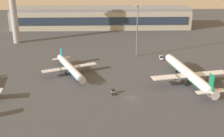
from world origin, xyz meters
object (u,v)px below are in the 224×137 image
(apron_light_west, at_px, (137,28))
(cargo_loader, at_px, (161,58))
(pushback_tug, at_px, (113,91))
(airplane_near_gate, at_px, (70,68))
(airplane_mid_apron, at_px, (189,74))
(control_tower, at_px, (12,1))

(apron_light_west, bearing_deg, cargo_loader, -25.42)
(cargo_loader, xyz_separation_m, apron_light_west, (-13.62, 6.47, 15.70))
(cargo_loader, height_order, apron_light_west, apron_light_west)
(cargo_loader, height_order, pushback_tug, cargo_loader)
(airplane_near_gate, bearing_deg, apron_light_west, -167.26)
(airplane_mid_apron, relative_size, apron_light_west, 1.57)
(airplane_mid_apron, distance_m, pushback_tug, 37.34)
(airplane_near_gate, xyz_separation_m, pushback_tug, (21.02, -23.01, -2.46))
(control_tower, relative_size, pushback_tug, 14.34)
(pushback_tug, distance_m, apron_light_west, 54.70)
(airplane_mid_apron, bearing_deg, apron_light_west, 105.67)
(control_tower, bearing_deg, apron_light_west, -21.36)
(cargo_loader, relative_size, apron_light_west, 0.14)
(control_tower, distance_m, apron_light_west, 84.94)
(pushback_tug, relative_size, apron_light_west, 0.11)
(airplane_mid_apron, relative_size, pushback_tug, 13.65)
(pushback_tug, bearing_deg, apron_light_west, 57.48)
(control_tower, xyz_separation_m, apron_light_west, (78.42, -30.67, -11.22))
(pushback_tug, bearing_deg, control_tower, 112.54)
(control_tower, height_order, apron_light_west, control_tower)
(airplane_mid_apron, xyz_separation_m, airplane_near_gate, (-56.86, 13.09, -1.05))
(control_tower, bearing_deg, airplane_mid_apron, -35.61)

